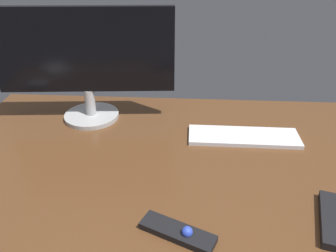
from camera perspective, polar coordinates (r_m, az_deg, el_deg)
desk at (r=103.74cm, az=0.20°, el=-5.57°), size 140.00×84.00×2.00cm
monitor at (r=119.39cm, az=-13.88°, el=10.72°), size 60.69×19.77×39.52cm
keyboard at (r=114.29cm, az=12.67°, el=-1.76°), size 36.24×11.70×1.34cm
media_remote at (r=78.85cm, az=1.77°, el=-17.52°), size 17.94×11.70×3.36cm
tv_remote at (r=89.94cm, az=25.95°, el=-14.04°), size 9.73×18.71×2.01cm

